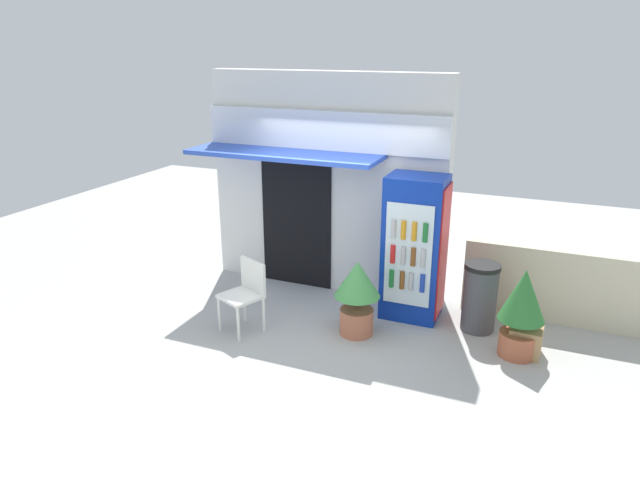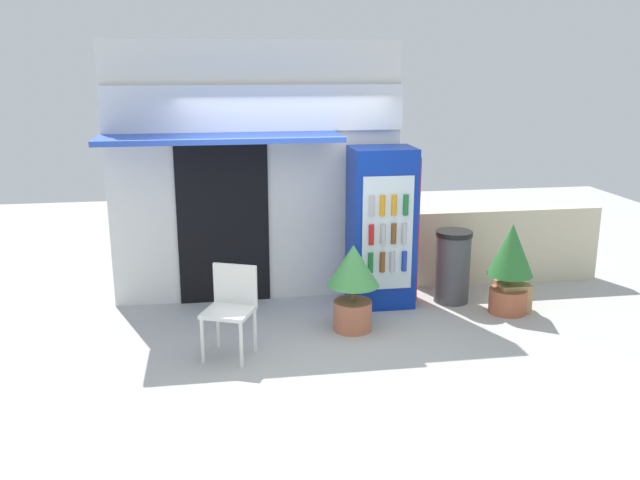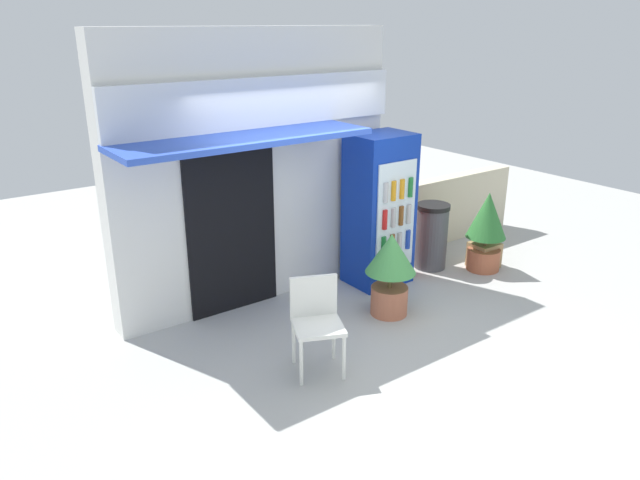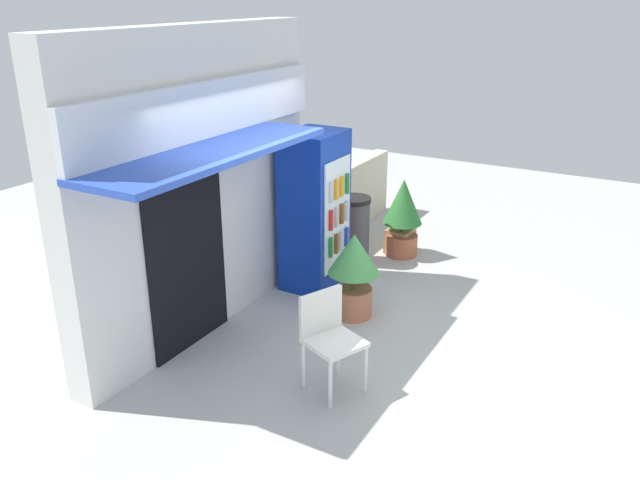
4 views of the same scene
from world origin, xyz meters
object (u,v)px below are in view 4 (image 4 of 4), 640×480
potted_plant_curbside (403,212)px  trash_bin (353,229)px  plastic_chair (329,333)px  drink_cooler (315,211)px  cardboard_box (400,240)px  potted_plant_near_shop (354,268)px

potted_plant_curbside → trash_bin: potted_plant_curbside is taller
plastic_chair → potted_plant_curbside: size_ratio=0.84×
plastic_chair → trash_bin: 2.96m
potted_plant_curbside → drink_cooler: bearing=158.6°
potted_plant_curbside → cardboard_box: bearing=35.0°
drink_cooler → potted_plant_curbside: (1.41, -0.55, -0.34)m
plastic_chair → potted_plant_curbside: bearing=11.3°
potted_plant_near_shop → potted_plant_curbside: 1.94m
potted_plant_near_shop → cardboard_box: size_ratio=2.70×
drink_cooler → plastic_chair: size_ratio=2.10×
potted_plant_near_shop → potted_plant_curbside: (1.92, 0.23, 0.04)m
drink_cooler → trash_bin: bearing=-4.7°
plastic_chair → drink_cooler: bearing=33.2°
potted_plant_near_shop → cardboard_box: potted_plant_near_shop is taller
trash_bin → cardboard_box: (0.61, -0.42, -0.28)m
trash_bin → potted_plant_near_shop: bearing=-153.1°
potted_plant_near_shop → trash_bin: bearing=26.9°
potted_plant_curbside → cardboard_box: (0.08, 0.06, -0.45)m
potted_plant_near_shop → cardboard_box: (2.00, 0.29, -0.41)m
potted_plant_curbside → trash_bin: (-0.53, 0.48, -0.17)m
plastic_chair → trash_bin: size_ratio=1.02×
potted_plant_near_shop → trash_bin: 1.57m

